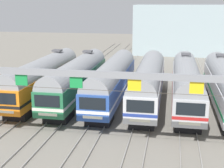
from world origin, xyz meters
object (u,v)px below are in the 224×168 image
Objects in this scene: commuter_train_blue at (112,79)px; commuter_train_green at (77,78)px; commuter_train_silver at (148,81)px; catenary_gantry at (105,88)px; commuter_train_orange at (43,76)px; commuter_train_stainless at (186,82)px.

commuter_train_green is at bearing 179.94° from commuter_train_blue.
commuter_train_silver is 13.90m from catenary_gantry.
commuter_train_orange is 12.03m from commuter_train_silver.
commuter_train_blue is 1.00× the size of commuter_train_silver.
commuter_train_orange is 1.00× the size of commuter_train_green.
commuter_train_stainless is 0.71× the size of catenary_gantry.
commuter_train_blue is 1.00× the size of commuter_train_stainless.
commuter_train_green is 15.02m from catenary_gantry.
commuter_train_green reaches higher than commuter_train_silver.
commuter_train_blue is 0.71× the size of catenary_gantry.
commuter_train_blue is at bearing -0.06° from commuter_train_green.
commuter_train_orange is at bearing 179.98° from commuter_train_silver.
commuter_train_orange is 0.71× the size of catenary_gantry.
commuter_train_orange is 1.00× the size of commuter_train_stainless.
commuter_train_blue is at bearing 180.00° from commuter_train_silver.
catenary_gantry is (6.02, -13.50, 2.65)m from commuter_train_green.
commuter_train_stainless is (8.02, 0.00, 0.00)m from commuter_train_blue.
commuter_train_stainless reaches higher than commuter_train_silver.
commuter_train_blue is (8.02, -0.00, -0.00)m from commuter_train_orange.
commuter_train_blue is 8.02m from commuter_train_stainless.
commuter_train_silver is at bearing 0.00° from commuter_train_blue.
commuter_train_silver is at bearing 81.55° from catenary_gantry.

